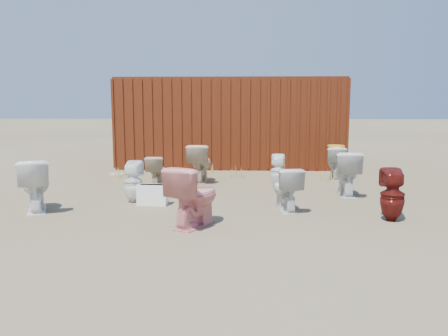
{
  "coord_description": "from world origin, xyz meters",
  "views": [
    {
      "loc": [
        0.31,
        -7.19,
        1.66
      ],
      "look_at": [
        0.0,
        0.6,
        0.55
      ],
      "focal_mm": 35.0,
      "sensor_mm": 36.0,
      "label": 1
    }
  ],
  "objects_px": {
    "shipping_container": "(231,122)",
    "toilet_back_beige_left": "(157,171)",
    "toilet_back_beige_right": "(200,163)",
    "loose_tank": "(152,195)",
    "toilet_back_e": "(278,171)",
    "toilet_front_maroon": "(392,195)",
    "toilet_front_a": "(35,185)",
    "toilet_front_c": "(286,189)",
    "toilet_front_e": "(346,173)",
    "toilet_back_a": "(133,182)",
    "toilet_back_yellowlid": "(336,163)",
    "toilet_front_pink": "(194,196)"
  },
  "relations": [
    {
      "from": "toilet_front_e",
      "to": "toilet_back_beige_left",
      "type": "distance_m",
      "value": 3.78
    },
    {
      "from": "toilet_back_beige_left",
      "to": "toilet_back_yellowlid",
      "type": "bearing_deg",
      "value": -163.9
    },
    {
      "from": "toilet_front_a",
      "to": "toilet_front_e",
      "type": "distance_m",
      "value": 5.42
    },
    {
      "from": "toilet_front_a",
      "to": "toilet_back_beige_left",
      "type": "height_order",
      "value": "toilet_front_a"
    },
    {
      "from": "toilet_back_e",
      "to": "toilet_front_maroon",
      "type": "bearing_deg",
      "value": 123.57
    },
    {
      "from": "shipping_container",
      "to": "loose_tank",
      "type": "bearing_deg",
      "value": -102.81
    },
    {
      "from": "toilet_back_a",
      "to": "toilet_back_e",
      "type": "height_order",
      "value": "toilet_back_a"
    },
    {
      "from": "shipping_container",
      "to": "toilet_back_beige_left",
      "type": "distance_m",
      "value": 3.93
    },
    {
      "from": "shipping_container",
      "to": "toilet_front_a",
      "type": "distance_m",
      "value": 6.49
    },
    {
      "from": "toilet_back_beige_right",
      "to": "toilet_front_e",
      "type": "bearing_deg",
      "value": 159.95
    },
    {
      "from": "toilet_front_e",
      "to": "loose_tank",
      "type": "relative_size",
      "value": 1.67
    },
    {
      "from": "toilet_back_e",
      "to": "toilet_front_c",
      "type": "bearing_deg",
      "value": 93.69
    },
    {
      "from": "toilet_front_c",
      "to": "toilet_front_e",
      "type": "distance_m",
      "value": 1.78
    },
    {
      "from": "toilet_back_a",
      "to": "toilet_front_e",
      "type": "bearing_deg",
      "value": -166.17
    },
    {
      "from": "shipping_container",
      "to": "toilet_back_yellowlid",
      "type": "height_order",
      "value": "shipping_container"
    },
    {
      "from": "toilet_front_a",
      "to": "toilet_back_e",
      "type": "relative_size",
      "value": 1.24
    },
    {
      "from": "toilet_front_a",
      "to": "toilet_front_pink",
      "type": "xyz_separation_m",
      "value": [
        2.62,
        -0.78,
        0.01
      ]
    },
    {
      "from": "toilet_front_pink",
      "to": "toilet_back_beige_left",
      "type": "bearing_deg",
      "value": -41.32
    },
    {
      "from": "shipping_container",
      "to": "toilet_back_a",
      "type": "height_order",
      "value": "shipping_container"
    },
    {
      "from": "toilet_back_yellowlid",
      "to": "toilet_back_e",
      "type": "height_order",
      "value": "toilet_back_yellowlid"
    },
    {
      "from": "toilet_back_a",
      "to": "loose_tank",
      "type": "distance_m",
      "value": 0.47
    },
    {
      "from": "toilet_front_a",
      "to": "toilet_back_a",
      "type": "bearing_deg",
      "value": -175.77
    },
    {
      "from": "toilet_front_e",
      "to": "toilet_back_a",
      "type": "xyz_separation_m",
      "value": [
        -3.84,
        -0.72,
        -0.06
      ]
    },
    {
      "from": "toilet_front_maroon",
      "to": "toilet_front_c",
      "type": "bearing_deg",
      "value": -16.91
    },
    {
      "from": "toilet_back_beige_right",
      "to": "toilet_back_e",
      "type": "relative_size",
      "value": 1.24
    },
    {
      "from": "toilet_back_yellowlid",
      "to": "toilet_back_e",
      "type": "distance_m",
      "value": 1.72
    },
    {
      "from": "toilet_back_beige_right",
      "to": "toilet_back_e",
      "type": "bearing_deg",
      "value": 167.84
    },
    {
      "from": "toilet_front_c",
      "to": "toilet_back_beige_left",
      "type": "distance_m",
      "value": 3.17
    },
    {
      "from": "toilet_front_pink",
      "to": "shipping_container",
      "type": "bearing_deg",
      "value": -64.71
    },
    {
      "from": "shipping_container",
      "to": "toilet_front_maroon",
      "type": "height_order",
      "value": "shipping_container"
    },
    {
      "from": "toilet_front_maroon",
      "to": "loose_tank",
      "type": "height_order",
      "value": "toilet_front_maroon"
    },
    {
      "from": "toilet_front_a",
      "to": "toilet_back_beige_left",
      "type": "bearing_deg",
      "value": -147.99
    },
    {
      "from": "toilet_front_e",
      "to": "loose_tank",
      "type": "bearing_deg",
      "value": 20.07
    },
    {
      "from": "toilet_front_maroon",
      "to": "toilet_front_e",
      "type": "xyz_separation_m",
      "value": [
        -0.23,
        1.82,
        0.04
      ]
    },
    {
      "from": "toilet_front_a",
      "to": "toilet_front_c",
      "type": "bearing_deg",
      "value": 159.4
    },
    {
      "from": "toilet_front_pink",
      "to": "toilet_front_c",
      "type": "relative_size",
      "value": 1.21
    },
    {
      "from": "toilet_back_a",
      "to": "toilet_back_yellowlid",
      "type": "xyz_separation_m",
      "value": [
        4.02,
        2.56,
        0.02
      ]
    },
    {
      "from": "toilet_front_maroon",
      "to": "toilet_back_e",
      "type": "xyz_separation_m",
      "value": [
        -1.43,
        2.63,
        -0.04
      ]
    },
    {
      "from": "toilet_front_c",
      "to": "toilet_back_beige_right",
      "type": "height_order",
      "value": "toilet_back_beige_right"
    },
    {
      "from": "toilet_back_a",
      "to": "toilet_front_maroon",
      "type": "bearing_deg",
      "value": 168.07
    },
    {
      "from": "toilet_front_c",
      "to": "toilet_back_a",
      "type": "distance_m",
      "value": 2.64
    },
    {
      "from": "toilet_front_a",
      "to": "toilet_front_pink",
      "type": "bearing_deg",
      "value": 140.28
    },
    {
      "from": "toilet_front_maroon",
      "to": "toilet_back_e",
      "type": "distance_m",
      "value": 3.0
    },
    {
      "from": "shipping_container",
      "to": "toilet_front_a",
      "type": "xyz_separation_m",
      "value": [
        -2.95,
        -5.73,
        -0.78
      ]
    },
    {
      "from": "shipping_container",
      "to": "toilet_front_a",
      "type": "relative_size",
      "value": 7.15
    },
    {
      "from": "shipping_container",
      "to": "toilet_front_e",
      "type": "height_order",
      "value": "shipping_container"
    },
    {
      "from": "toilet_back_a",
      "to": "loose_tank",
      "type": "relative_size",
      "value": 1.43
    },
    {
      "from": "toilet_back_beige_right",
      "to": "loose_tank",
      "type": "height_order",
      "value": "toilet_back_beige_right"
    },
    {
      "from": "toilet_back_yellowlid",
      "to": "toilet_front_c",
      "type": "bearing_deg",
      "value": 72.47
    },
    {
      "from": "toilet_front_a",
      "to": "toilet_front_maroon",
      "type": "distance_m",
      "value": 5.47
    }
  ]
}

